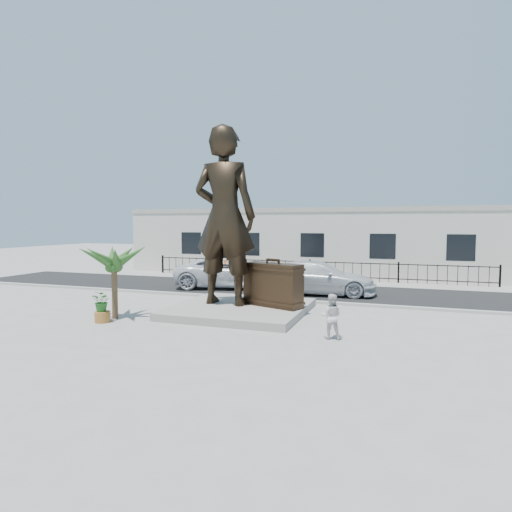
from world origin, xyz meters
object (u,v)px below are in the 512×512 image
(car_white, at_px, (231,272))
(statue, at_px, (224,216))
(tourist, at_px, (331,316))
(suitcase, at_px, (273,285))

(car_white, bearing_deg, statue, -173.48)
(tourist, distance_m, car_white, 11.42)
(statue, height_order, suitcase, statue)
(statue, height_order, tourist, statue)
(statue, xyz_separation_m, suitcase, (2.03, 0.18, -2.75))
(statue, height_order, car_white, statue)
(suitcase, distance_m, car_white, 7.30)
(statue, xyz_separation_m, car_white, (-2.22, 6.11, -3.04))
(suitcase, xyz_separation_m, car_white, (-4.25, 5.93, -0.29))
(tourist, relative_size, car_white, 0.23)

